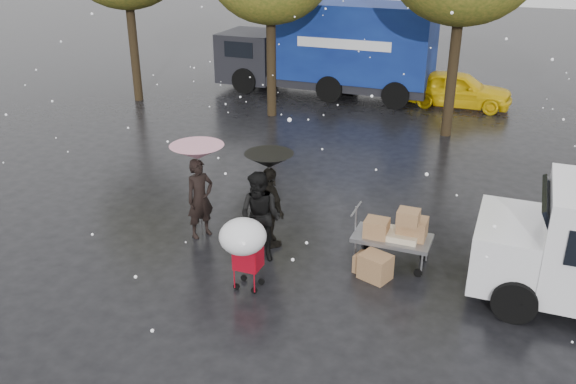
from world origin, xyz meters
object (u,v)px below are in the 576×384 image
at_px(person_black, 270,208).
at_px(person_pink, 200,198).
at_px(shopping_cart, 244,240).
at_px(yellow_taxi, 458,89).
at_px(vendor_cart, 397,231).
at_px(blue_truck, 331,49).

bearing_deg(person_black, person_pink, 42.01).
xyz_separation_m(shopping_cart, yellow_taxi, (1.96, 13.95, -0.41)).
relative_size(vendor_cart, yellow_taxi, 0.40).
relative_size(person_pink, person_black, 1.00).
height_order(person_black, blue_truck, blue_truck).
height_order(person_pink, shopping_cart, person_pink).
relative_size(person_black, blue_truck, 0.21).
xyz_separation_m(person_pink, vendor_cart, (4.12, 0.33, -0.14)).
distance_m(shopping_cart, blue_truck, 14.32).
bearing_deg(person_black, vendor_cart, -138.04).
height_order(person_pink, yellow_taxi, person_pink).
bearing_deg(blue_truck, yellow_taxi, -0.75).
xyz_separation_m(person_black, vendor_cart, (2.58, 0.21, -0.14)).
bearing_deg(person_pink, person_black, -56.71).
relative_size(person_black, vendor_cart, 1.14).
bearing_deg(blue_truck, person_pink, -84.93).
bearing_deg(yellow_taxi, person_black, 169.15).
xyz_separation_m(vendor_cart, yellow_taxi, (-0.36, 11.96, -0.07)).
distance_m(vendor_cart, blue_truck, 13.15).
bearing_deg(shopping_cart, person_pink, 137.50).
xyz_separation_m(person_pink, blue_truck, (-1.10, 12.36, 0.89)).
xyz_separation_m(vendor_cart, shopping_cart, (-2.32, -1.98, 0.34)).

